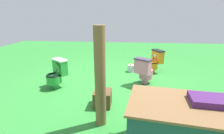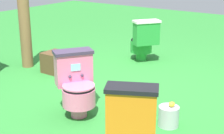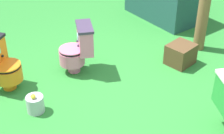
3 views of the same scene
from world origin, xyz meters
TOP-DOWN VIEW (x-y plane):
  - ground at (0.00, 0.00)m, footprint 14.00×14.00m
  - toilet_green at (1.39, 0.46)m, footprint 0.62×0.63m
  - toilet_pink at (-0.83, 0.02)m, footprint 0.61×0.63m
  - toilet_orange at (-1.23, -0.97)m, footprint 0.62×0.58m
  - wooden_post at (0.04, 1.85)m, footprint 0.18×0.18m
  - small_crate at (0.10, 1.25)m, footprint 0.35×0.39m
  - lemon_bucket at (-0.50, -0.97)m, footprint 0.22×0.22m

SIDE VIEW (x-z plane):
  - ground at x=0.00m, z-range 0.00..0.00m
  - lemon_bucket at x=-0.50m, z-range -0.02..0.26m
  - small_crate at x=0.10m, z-range 0.00..0.32m
  - toilet_pink at x=-0.83m, z-range 0.01..0.73m
  - toilet_orange at x=-1.23m, z-range 0.01..0.73m
  - toilet_green at x=1.39m, z-range 0.01..0.74m
  - wooden_post at x=0.04m, z-range 0.00..1.65m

